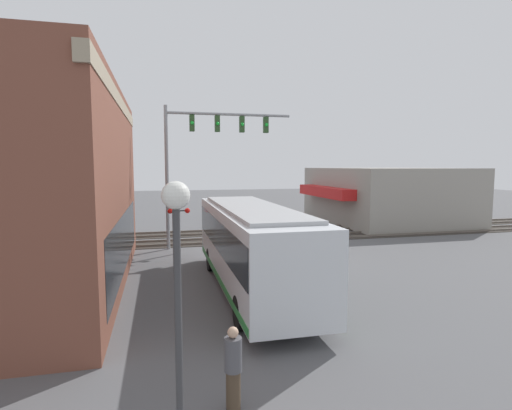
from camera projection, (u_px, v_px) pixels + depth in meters
The scene contains 11 objects.
ground_plane at pixel (289, 262), 19.53m from camera, with size 120.00×120.00×0.00m, color #565659.
shop_building at pixel (384, 195), 33.59m from camera, with size 12.38×10.97×4.51m.
city_bus at pixel (251, 244), 14.94m from camera, with size 10.72×2.59×3.20m.
traffic_signal_gantry at pixel (206, 143), 22.45m from camera, with size 0.42×7.19×8.00m.
crossing_signal at pixel (179, 211), 21.21m from camera, with size 1.41×1.18×3.81m.
streetlamp at pixel (178, 295), 6.24m from camera, with size 0.44×0.44×4.44m.
rail_track_near at pixel (259, 239), 25.33m from camera, with size 2.60×60.00×0.15m.
rail_track_far at pixel (248, 231), 28.42m from camera, with size 2.60×60.00×0.15m.
parked_car_white at pixel (240, 219), 30.40m from camera, with size 4.86×1.82×1.41m.
parked_car_silver at pixel (250, 207), 39.50m from camera, with size 4.23×1.82×1.45m.
pedestrian_by_lamp at pixel (233, 368), 7.58m from camera, with size 0.34×0.34×1.65m.
Camera 1 is at (-18.24, 6.10, 4.67)m, focal length 28.00 mm.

